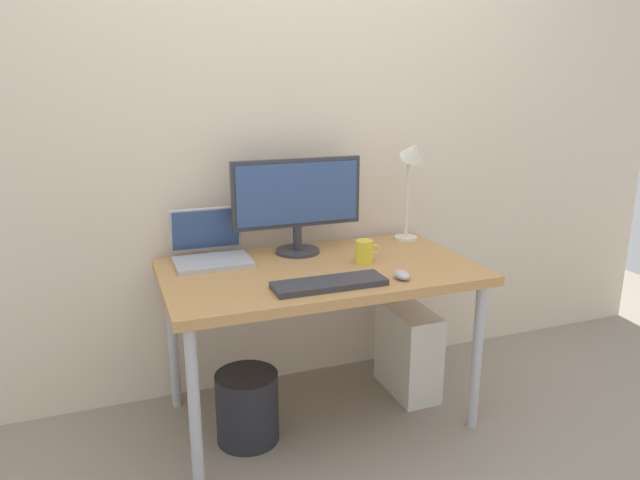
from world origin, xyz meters
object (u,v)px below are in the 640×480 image
object	(u,v)px
desk_lamp	(412,167)
keyboard	(329,284)
laptop	(210,248)
computer_tower	(408,350)
coffee_mug	(365,252)
monitor	(297,199)
wastebasket	(247,407)
mouse	(402,275)
desk	(320,281)

from	to	relation	value
desk_lamp	keyboard	size ratio (longest dim) A/B	1.14
laptop	computer_tower	size ratio (longest dim) A/B	0.76
laptop	computer_tower	distance (m)	1.06
coffee_mug	computer_tower	size ratio (longest dim) A/B	0.26
desk_lamp	computer_tower	bearing A→B (deg)	-113.91
computer_tower	coffee_mug	bearing A→B (deg)	-167.03
laptop	desk_lamp	distance (m)	1.01
laptop	coffee_mug	size ratio (longest dim) A/B	2.90
monitor	computer_tower	size ratio (longest dim) A/B	1.41
keyboard	wastebasket	distance (m)	0.66
mouse	wastebasket	size ratio (longest dim) A/B	0.30
mouse	coffee_mug	bearing A→B (deg)	100.90
desk	computer_tower	world-z (taller)	desk
coffee_mug	wastebasket	size ratio (longest dim) A/B	0.37
desk_lamp	keyboard	bearing A→B (deg)	-141.94
monitor	keyboard	distance (m)	0.53
mouse	coffee_mug	world-z (taller)	coffee_mug
desk	monitor	xyz separation A→B (m)	(-0.02, 0.24, 0.31)
monitor	keyboard	xyz separation A→B (m)	(-0.03, -0.47, -0.24)
desk	mouse	distance (m)	0.36
desk_lamp	coffee_mug	size ratio (longest dim) A/B	4.56
keyboard	coffee_mug	size ratio (longest dim) A/B	3.99
wastebasket	monitor	bearing A→B (deg)	42.68
desk_lamp	computer_tower	world-z (taller)	desk_lamp
monitor	coffee_mug	bearing A→B (deg)	-47.30
desk	keyboard	size ratio (longest dim) A/B	2.97
keyboard	coffee_mug	xyz separation A→B (m)	(0.25, 0.23, 0.04)
mouse	wastebasket	xyz separation A→B (m)	(-0.60, 0.19, -0.57)
laptop	monitor	bearing A→B (deg)	-2.83
desk_lamp	wastebasket	size ratio (longest dim) A/B	1.68
laptop	wastebasket	world-z (taller)	laptop
computer_tower	desk	bearing A→B (deg)	-172.84
coffee_mug	computer_tower	distance (m)	0.61
monitor	mouse	distance (m)	0.61
coffee_mug	monitor	bearing A→B (deg)	132.70
desk	laptop	xyz separation A→B (m)	(-0.41, 0.26, 0.12)
desk	monitor	world-z (taller)	monitor
laptop	coffee_mug	world-z (taller)	laptop
desk_lamp	keyboard	distance (m)	0.84
mouse	monitor	bearing A→B (deg)	118.92
desk	coffee_mug	xyz separation A→B (m)	(0.20, -0.00, 0.11)
laptop	mouse	world-z (taller)	laptop
mouse	wastebasket	bearing A→B (deg)	162.59
keyboard	monitor	bearing A→B (deg)	86.40
keyboard	mouse	xyz separation A→B (m)	(0.30, -0.02, 0.01)
computer_tower	mouse	bearing A→B (deg)	-125.53
wastebasket	mouse	bearing A→B (deg)	-17.41
desk_lamp	coffee_mug	bearing A→B (deg)	-145.23
desk	coffee_mug	size ratio (longest dim) A/B	11.83
desk	keyboard	bearing A→B (deg)	-101.83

